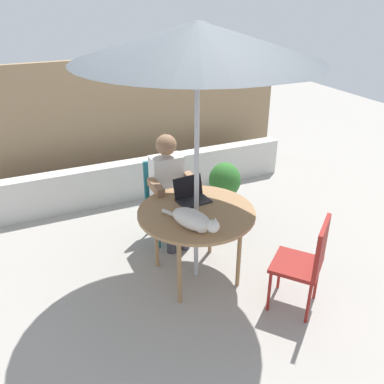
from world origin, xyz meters
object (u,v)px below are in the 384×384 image
(cat, at_px, (194,220))
(potted_plant_near_fence, at_px, (224,186))
(patio_umbrella, at_px, (197,41))
(chair_empty, at_px, (307,259))
(chair_occupied, at_px, (165,193))
(person_seated, at_px, (169,185))
(laptop, at_px, (191,193))
(patio_table, at_px, (196,216))

(cat, bearing_deg, potted_plant_near_fence, 51.67)
(patio_umbrella, distance_m, chair_empty, 1.98)
(chair_occupied, relative_size, chair_empty, 1.00)
(patio_umbrella, height_order, person_seated, patio_umbrella)
(chair_occupied, distance_m, laptop, 0.67)
(person_seated, xyz_separation_m, potted_plant_near_fence, (0.80, 0.23, -0.28))
(chair_occupied, xyz_separation_m, chair_empty, (0.67, -1.65, 0.00))
(patio_table, relative_size, potted_plant_near_fence, 1.53)
(potted_plant_near_fence, bearing_deg, patio_umbrella, -130.80)
(chair_empty, distance_m, potted_plant_near_fence, 1.74)
(chair_empty, xyz_separation_m, laptop, (-0.62, 1.04, 0.27))
(patio_table, distance_m, laptop, 0.27)
(chair_empty, bearing_deg, patio_umbrella, 129.82)
(patio_table, distance_m, patio_umbrella, 1.54)
(patio_umbrella, bearing_deg, patio_table, 0.00)
(laptop, bearing_deg, chair_occupied, 94.19)
(chair_occupied, relative_size, cat, 1.45)
(patio_umbrella, distance_m, laptop, 1.44)
(potted_plant_near_fence, bearing_deg, chair_empty, -94.38)
(chair_occupied, xyz_separation_m, laptop, (0.05, -0.62, 0.27))
(cat, bearing_deg, patio_umbrella, 61.53)
(patio_umbrella, bearing_deg, laptop, 79.15)
(laptop, distance_m, potted_plant_near_fence, 1.09)
(chair_empty, distance_m, cat, 1.01)
(patio_umbrella, relative_size, laptop, 7.31)
(potted_plant_near_fence, bearing_deg, chair_occupied, -174.72)
(patio_umbrella, bearing_deg, potted_plant_near_fence, 49.20)
(patio_table, relative_size, cat, 1.78)
(person_seated, relative_size, potted_plant_near_fence, 1.73)
(person_seated, bearing_deg, patio_table, -90.00)
(patio_umbrella, height_order, cat, patio_umbrella)
(patio_umbrella, xyz_separation_m, person_seated, (0.00, 0.70, -1.52))
(person_seated, distance_m, potted_plant_near_fence, 0.88)
(person_seated, xyz_separation_m, laptop, (0.05, -0.46, 0.10))
(person_seated, distance_m, laptop, 0.47)
(chair_occupied, xyz_separation_m, potted_plant_near_fence, (0.80, 0.07, -0.11))
(patio_table, xyz_separation_m, chair_empty, (0.67, -0.80, -0.15))
(person_seated, bearing_deg, patio_umbrella, -90.00)
(patio_umbrella, distance_m, cat, 1.43)
(chair_occupied, relative_size, person_seated, 0.72)
(patio_umbrella, bearing_deg, cat, -118.47)
(chair_occupied, height_order, laptop, laptop)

